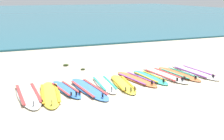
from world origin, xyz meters
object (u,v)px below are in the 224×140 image
at_px(surfboard_8, 164,75).
at_px(surfboard_1, 50,94).
at_px(surfboard_6, 136,79).
at_px(surfboard_7, 150,77).
at_px(surfboard_2, 66,89).
at_px(surfboard_10, 194,72).
at_px(surfboard_3, 89,89).
at_px(surfboard_4, 104,84).
at_px(surfboard_9, 178,74).
at_px(surfboard_5, 123,84).
at_px(surfboard_0, 28,94).

bearing_deg(surfboard_8, surfboard_1, -173.29).
distance_m(surfboard_6, surfboard_7, 0.54).
bearing_deg(surfboard_2, surfboard_10, 2.09).
height_order(surfboard_3, surfboard_4, same).
bearing_deg(surfboard_9, surfboard_5, -171.80).
bearing_deg(surfboard_5, surfboard_7, 16.04).
height_order(surfboard_0, surfboard_5, same).
relative_size(surfboard_4, surfboard_9, 0.94).
xyz_separation_m(surfboard_1, surfboard_4, (1.80, 0.32, 0.00)).
relative_size(surfboard_0, surfboard_7, 1.27).
relative_size(surfboard_0, surfboard_5, 1.19).
xyz_separation_m(surfboard_3, surfboard_9, (3.53, 0.38, 0.00)).
distance_m(surfboard_2, surfboard_5, 1.84).
xyz_separation_m(surfboard_1, surfboard_3, (1.19, 0.04, -0.00)).
relative_size(surfboard_6, surfboard_8, 0.89).
height_order(surfboard_4, surfboard_5, same).
relative_size(surfboard_0, surfboard_10, 1.05).
distance_m(surfboard_8, surfboard_9, 0.57).
height_order(surfboard_0, surfboard_6, same).
xyz_separation_m(surfboard_4, surfboard_9, (2.91, 0.11, -0.00)).
distance_m(surfboard_1, surfboard_3, 1.19).
bearing_deg(surfboard_1, surfboard_6, 7.90).
bearing_deg(surfboard_2, surfboard_0, -177.44).
relative_size(surfboard_1, surfboard_7, 1.19).
xyz_separation_m(surfboard_0, surfboard_8, (4.74, 0.29, 0.00)).
distance_m(surfboard_3, surfboard_9, 3.55).
xyz_separation_m(surfboard_0, surfboard_3, (1.78, -0.15, 0.00)).
distance_m(surfboard_4, surfboard_5, 0.60).
bearing_deg(surfboard_0, surfboard_9, 2.48).
bearing_deg(surfboard_3, surfboard_10, 5.20).
height_order(surfboard_9, surfboard_10, same).
xyz_separation_m(surfboard_4, surfboard_10, (3.59, 0.10, -0.00)).
distance_m(surfboard_0, surfboard_4, 2.40).
bearing_deg(surfboard_3, surfboard_7, 9.28).
height_order(surfboard_3, surfboard_6, same).
distance_m(surfboard_0, surfboard_5, 2.95).
relative_size(surfboard_7, surfboard_10, 0.83).
height_order(surfboard_1, surfboard_5, same).
bearing_deg(surfboard_4, surfboard_5, -22.98).
relative_size(surfboard_4, surfboard_7, 1.03).
bearing_deg(surfboard_9, surfboard_2, -177.55).
bearing_deg(surfboard_1, surfboard_5, 2.09).
bearing_deg(surfboard_3, surfboard_9, 6.22).
height_order(surfboard_2, surfboard_10, same).
bearing_deg(surfboard_9, surfboard_1, -174.84).
bearing_deg(surfboard_6, surfboard_5, -152.66).
bearing_deg(surfboard_9, surfboard_8, 173.85).
xyz_separation_m(surfboard_7, surfboard_10, (1.86, -0.00, -0.00)).
relative_size(surfboard_9, surfboard_10, 0.91).
height_order(surfboard_5, surfboard_10, same).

